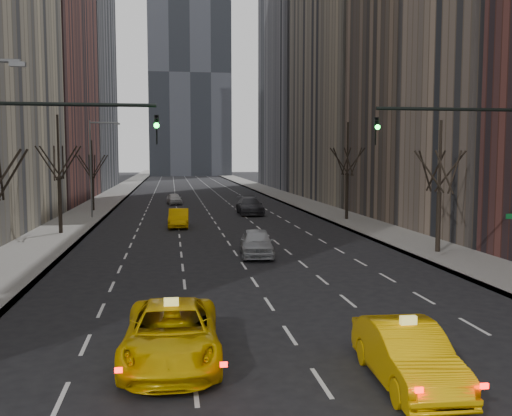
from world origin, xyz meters
name	(u,v)px	position (x,y,z in m)	size (l,w,h in m)	color
sidewalk_left	(109,198)	(-12.25, 70.00, 0.07)	(4.50, 320.00, 0.15)	slate
sidewalk_right	(285,197)	(12.25, 70.00, 0.07)	(4.50, 320.00, 0.15)	slate
bld_left_far	(25,26)	(-21.50, 66.00, 22.00)	(14.00, 28.00, 44.00)	brown
bld_left_deep	(67,17)	(-21.50, 96.00, 30.00)	(14.00, 30.00, 60.00)	slate
bld_right_far	(364,10)	(21.50, 64.00, 25.00)	(14.00, 28.00, 50.00)	tan
bld_right_deep	(308,30)	(21.50, 95.00, 29.00)	(14.00, 30.00, 58.00)	slate
tree_lw_c	(59,181)	(-12.00, 34.00, 4.04)	(3.36, 3.50, 8.74)	black
tree_lw_d	(92,178)	(-12.00, 52.00, 3.56)	(3.36, 3.50, 7.36)	black
tree_rw_b	(439,192)	(12.00, 22.00, 3.72)	(3.36, 3.50, 7.82)	black
tree_rw_c	(347,176)	(12.00, 40.00, 4.04)	(3.36, 3.50, 8.74)	black
traffic_mast_left	(24,166)	(-9.11, 12.00, 5.49)	(6.69, 0.39, 8.00)	black
traffic_mast_right	(487,165)	(9.11, 12.00, 5.49)	(6.69, 0.39, 8.00)	black
streetlight_far	(95,159)	(-10.84, 45.00, 5.62)	(2.83, 0.22, 9.00)	slate
taxi_suv	(172,333)	(-3.83, 6.17, 0.81)	(2.69, 5.84, 1.62)	#EFC005
taxi_sedan	(407,354)	(2.17, 3.62, 0.79)	(1.66, 4.77, 1.57)	#FBB705
silver_sedan_ahead	(257,243)	(1.13, 22.85, 0.80)	(1.89, 4.69, 1.60)	#AEB2B7
far_taxi	(179,218)	(-3.22, 37.30, 0.76)	(1.61, 4.63, 1.52)	#F0AB05
far_suv_grey	(250,206)	(4.02, 46.76, 0.84)	(2.37, 5.82, 1.69)	#313136
far_car_white	(174,199)	(-3.47, 60.05, 0.68)	(1.61, 4.00, 1.36)	silver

